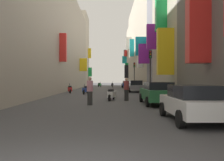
{
  "coord_description": "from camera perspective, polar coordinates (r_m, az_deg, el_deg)",
  "views": [
    {
      "loc": [
        0.75,
        -3.44,
        1.61
      ],
      "look_at": [
        0.89,
        19.88,
        1.49
      ],
      "focal_mm": 38.23,
      "sensor_mm": 36.0,
      "label": 1
    }
  ],
  "objects": [
    {
      "name": "ground_plane",
      "position": [
        33.48,
        -1.62,
        -2.46
      ],
      "size": [
        140.0,
        140.0,
        0.0
      ],
      "primitive_type": "plane",
      "color": "#424244"
    },
    {
      "name": "building_left_mid_a",
      "position": [
        34.19,
        -15.4,
        10.19
      ],
      "size": [
        7.36,
        44.82,
        14.98
      ],
      "color": "#9E9384",
      "rests_on": "ground"
    },
    {
      "name": "building_left_mid_b",
      "position": [
        60.26,
        -8.74,
        7.13
      ],
      "size": [
        6.94,
        8.51,
        17.57
      ],
      "color": "#BCB29E",
      "rests_on": "ground"
    },
    {
      "name": "building_right_mid_b",
      "position": [
        28.34,
        15.2,
        17.74
      ],
      "size": [
        7.39,
        3.62,
        20.28
      ],
      "color": "gray",
      "rests_on": "ground"
    },
    {
      "name": "building_right_mid_c",
      "position": [
        43.2,
        9.43,
        8.62
      ],
      "size": [
        7.22,
        28.54,
        15.72
      ],
      "color": "#BCB29E",
      "rests_on": "ground"
    },
    {
      "name": "building_right_far",
      "position": [
        60.59,
        6.54,
        5.43
      ],
      "size": [
        7.19,
        7.04,
        14.08
      ],
      "color": "#BCB29E",
      "rests_on": "ground"
    },
    {
      "name": "parked_car_blue",
      "position": [
        46.26,
        3.62,
        -0.82
      ],
      "size": [
        2.0,
        4.38,
        1.32
      ],
      "color": "navy",
      "rests_on": "ground"
    },
    {
      "name": "parked_car_white",
      "position": [
        9.62,
        18.74,
        -4.93
      ],
      "size": [
        1.87,
        3.92,
        1.39
      ],
      "color": "white",
      "rests_on": "ground"
    },
    {
      "name": "parked_car_grey",
      "position": [
        30.22,
        5.64,
        -1.31
      ],
      "size": [
        1.86,
        3.99,
        1.46
      ],
      "color": "slate",
      "rests_on": "ground"
    },
    {
      "name": "parked_car_green",
      "position": [
        15.55,
        10.78,
        -2.83
      ],
      "size": [
        1.87,
        4.46,
        1.43
      ],
      "color": "#236638",
      "rests_on": "ground"
    },
    {
      "name": "scooter_blue",
      "position": [
        25.97,
        -6.31,
        -2.23
      ],
      "size": [
        0.63,
        1.96,
        1.13
      ],
      "color": "#2D4CAD",
      "rests_on": "ground"
    },
    {
      "name": "scooter_green",
      "position": [
        50.24,
        -2.98,
        -1.01
      ],
      "size": [
        0.72,
        1.74,
        1.13
      ],
      "color": "#287F3D",
      "rests_on": "ground"
    },
    {
      "name": "scooter_white",
      "position": [
        18.19,
        -0.11,
        -3.32
      ],
      "size": [
        0.69,
        1.94,
        1.13
      ],
      "color": "silver",
      "rests_on": "ground"
    },
    {
      "name": "scooter_black",
      "position": [
        47.39,
        0.09,
        -1.09
      ],
      "size": [
        0.46,
        1.99,
        1.13
      ],
      "color": "black",
      "rests_on": "ground"
    },
    {
      "name": "scooter_red",
      "position": [
        27.87,
        -10.04,
        -2.06
      ],
      "size": [
        0.69,
        1.85,
        1.13
      ],
      "color": "red",
      "rests_on": "ground"
    },
    {
      "name": "pedestrian_crossing",
      "position": [
        17.9,
        3.46,
        -2.12
      ],
      "size": [
        0.49,
        0.49,
        1.71
      ],
      "color": "#262626",
      "rests_on": "ground"
    },
    {
      "name": "pedestrian_near_left",
      "position": [
        14.97,
        -5.32,
        -2.5
      ],
      "size": [
        0.54,
        0.54,
        1.76
      ],
      "color": "#2F2F2F",
      "rests_on": "ground"
    },
    {
      "name": "traffic_light_near_corner",
      "position": [
        38.3,
        5.36,
        2.25
      ],
      "size": [
        0.26,
        0.34,
        4.28
      ],
      "color": "#2D2D2D",
      "rests_on": "ground"
    },
    {
      "name": "traffic_light_far_corner",
      "position": [
        23.52,
        9.14,
        3.66
      ],
      "size": [
        0.26,
        0.34,
        4.41
      ],
      "color": "#2D2D2D",
      "rests_on": "ground"
    }
  ]
}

